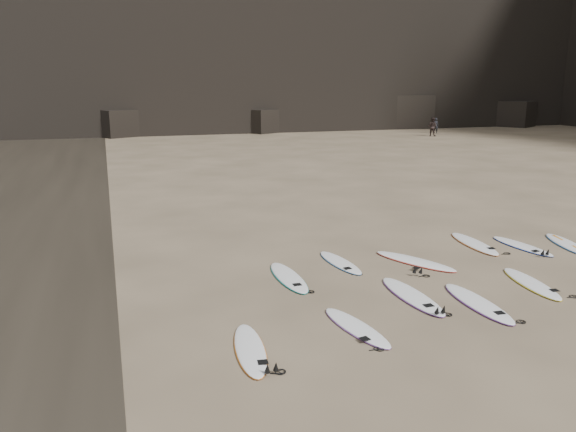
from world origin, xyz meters
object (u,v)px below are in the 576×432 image
person_b (432,127)px  person_a (436,126)px  surfboard_0 (250,349)px  surfboard_2 (412,295)px  surfboard_3 (478,302)px  surfboard_5 (289,277)px  surfboard_10 (568,244)px  surfboard_1 (356,327)px  surfboard_6 (340,262)px  surfboard_7 (415,261)px  surfboard_4 (531,283)px  surfboard_8 (474,243)px  surfboard_9 (522,246)px

person_b → person_a: bearing=-77.5°
surfboard_0 → surfboard_2: bearing=25.7°
surfboard_0 → person_b: size_ratio=1.30×
person_b → surfboard_0: bearing=104.1°
person_b → surfboard_3: bearing=109.6°
surfboard_5 → person_b: bearing=52.8°
surfboard_10 → surfboard_3: bearing=-133.9°
surfboard_1 → surfboard_6: 4.27m
surfboard_5 → surfboard_0: bearing=-118.5°
surfboard_2 → surfboard_3: surfboard_2 is taller
surfboard_1 → surfboard_7: bearing=35.9°
surfboard_0 → surfboard_4: surfboard_4 is taller
surfboard_1 → surfboard_2: size_ratio=0.85×
surfboard_7 → person_b: bearing=30.6°
surfboard_0 → person_a: person_a is taller
surfboard_2 → surfboard_10: bearing=18.5°
surfboard_3 → surfboard_7: size_ratio=0.99×
surfboard_3 → surfboard_5: (-3.58, 2.99, -0.00)m
surfboard_0 → surfboard_8: 9.68m
surfboard_2 → surfboard_5: 3.19m
surfboard_3 → surfboard_6: 4.14m
surfboard_1 → surfboard_10: size_ratio=0.88×
surfboard_4 → surfboard_1: bearing=-159.8°
surfboard_4 → person_a: person_a is taller
surfboard_10 → surfboard_5: bearing=-162.2°
surfboard_10 → person_a: 40.29m
surfboard_2 → surfboard_3: size_ratio=1.02×
surfboard_0 → surfboard_10: (11.15, 3.80, 0.00)m
surfboard_4 → surfboard_9: size_ratio=1.01×
surfboard_6 → surfboard_9: surfboard_9 is taller
surfboard_3 → surfboard_9: surfboard_3 is taller
surfboard_5 → person_a: bearing=52.8°
surfboard_1 → surfboard_8: size_ratio=0.85×
surfboard_3 → person_b: size_ratio=1.46×
surfboard_0 → person_a: (29.21, 39.81, 0.73)m
surfboard_4 → surfboard_0: bearing=-161.0°
surfboard_8 → surfboard_9: surfboard_8 is taller
surfboard_5 → surfboard_6: 1.90m
person_a → surfboard_0: bearing=87.8°
surfboard_2 → person_a: (24.91, 38.34, 0.72)m
surfboard_6 → surfboard_7: bearing=-19.8°
surfboard_0 → surfboard_9: 10.50m
surfboard_0 → surfboard_7: 6.87m
surfboard_4 → surfboard_6: surfboard_4 is taller
surfboard_6 → surfboard_7: 2.12m
surfboard_0 → surfboard_3: 5.55m
surfboard_8 → person_b: bearing=66.3°
surfboard_5 → surfboard_8: (6.49, 1.16, 0.00)m
person_a → surfboard_2: bearing=91.0°
person_a → surfboard_6: bearing=88.3°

